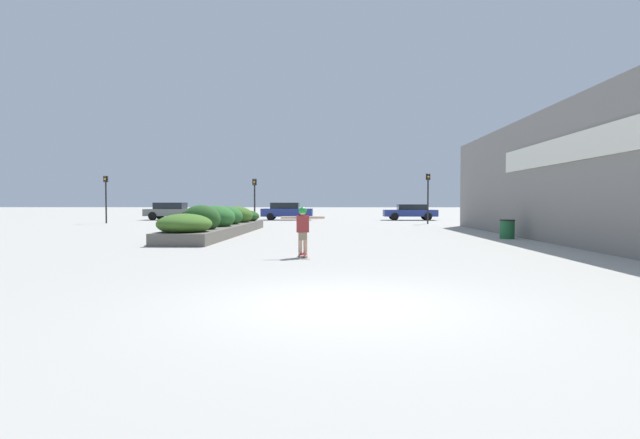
{
  "coord_description": "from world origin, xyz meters",
  "views": [
    {
      "loc": [
        -0.04,
        -7.4,
        1.53
      ],
      "look_at": [
        -0.73,
        11.6,
        0.88
      ],
      "focal_mm": 28.0,
      "sensor_mm": 36.0,
      "label": 1
    }
  ],
  "objects_px": {
    "car_leftmost": "(555,212)",
    "car_center_right": "(411,212)",
    "skateboard": "(303,255)",
    "traffic_light_left": "(255,193)",
    "skateboarder": "(303,225)",
    "traffic_light_right": "(428,190)",
    "car_center_left": "(172,211)",
    "car_rightmost": "(287,211)",
    "trash_bin": "(507,229)",
    "traffic_light_far_left": "(106,191)"
  },
  "relations": [
    {
      "from": "car_rightmost",
      "to": "traffic_light_left",
      "type": "relative_size",
      "value": 1.38
    },
    {
      "from": "skateboard",
      "to": "skateboarder",
      "type": "distance_m",
      "value": 0.82
    },
    {
      "from": "skateboard",
      "to": "car_rightmost",
      "type": "relative_size",
      "value": 0.16
    },
    {
      "from": "car_center_right",
      "to": "traffic_light_left",
      "type": "xyz_separation_m",
      "value": [
        -12.19,
        -8.03,
        1.47
      ]
    },
    {
      "from": "skateboarder",
      "to": "car_center_right",
      "type": "height_order",
      "value": "skateboarder"
    },
    {
      "from": "skateboarder",
      "to": "traffic_light_right",
      "type": "height_order",
      "value": "traffic_light_right"
    },
    {
      "from": "skateboard",
      "to": "traffic_light_far_left",
      "type": "relative_size",
      "value": 0.2
    },
    {
      "from": "trash_bin",
      "to": "car_center_left",
      "type": "xyz_separation_m",
      "value": [
        -21.63,
        21.78,
        0.41
      ]
    },
    {
      "from": "trash_bin",
      "to": "car_center_right",
      "type": "xyz_separation_m",
      "value": [
        -0.87,
        22.03,
        0.33
      ]
    },
    {
      "from": "traffic_light_far_left",
      "to": "car_center_right",
      "type": "bearing_deg",
      "value": 17.71
    },
    {
      "from": "car_center_left",
      "to": "traffic_light_far_left",
      "type": "xyz_separation_m",
      "value": [
        -2.45,
        -7.17,
        1.55
      ]
    },
    {
      "from": "traffic_light_left",
      "to": "traffic_light_right",
      "type": "height_order",
      "value": "traffic_light_right"
    },
    {
      "from": "trash_bin",
      "to": "car_center_left",
      "type": "distance_m",
      "value": 30.7
    },
    {
      "from": "traffic_light_right",
      "to": "car_rightmost",
      "type": "bearing_deg",
      "value": 144.86
    },
    {
      "from": "car_rightmost",
      "to": "skateboarder",
      "type": "bearing_deg",
      "value": 6.78
    },
    {
      "from": "car_center_left",
      "to": "car_rightmost",
      "type": "height_order",
      "value": "car_center_left"
    },
    {
      "from": "traffic_light_right",
      "to": "car_center_left",
      "type": "bearing_deg",
      "value": 160.73
    },
    {
      "from": "car_leftmost",
      "to": "car_center_right",
      "type": "relative_size",
      "value": 1.01
    },
    {
      "from": "traffic_light_left",
      "to": "traffic_light_far_left",
      "type": "bearing_deg",
      "value": 176.84
    },
    {
      "from": "trash_bin",
      "to": "car_leftmost",
      "type": "distance_m",
      "value": 19.86
    },
    {
      "from": "car_center_right",
      "to": "car_rightmost",
      "type": "relative_size",
      "value": 1.02
    },
    {
      "from": "skateboarder",
      "to": "car_leftmost",
      "type": "relative_size",
      "value": 0.29
    },
    {
      "from": "traffic_light_left",
      "to": "car_center_left",
      "type": "bearing_deg",
      "value": 137.8
    },
    {
      "from": "car_center_right",
      "to": "traffic_light_left",
      "type": "height_order",
      "value": "traffic_light_left"
    },
    {
      "from": "trash_bin",
      "to": "traffic_light_right",
      "type": "height_order",
      "value": "traffic_light_right"
    },
    {
      "from": "traffic_light_right",
      "to": "car_leftmost",
      "type": "bearing_deg",
      "value": 16.19
    },
    {
      "from": "skateboarder",
      "to": "skateboard",
      "type": "bearing_deg",
      "value": -99.55
    },
    {
      "from": "trash_bin",
      "to": "traffic_light_left",
      "type": "bearing_deg",
      "value": 132.99
    },
    {
      "from": "car_center_left",
      "to": "traffic_light_right",
      "type": "relative_size",
      "value": 1.29
    },
    {
      "from": "skateboarder",
      "to": "car_leftmost",
      "type": "bearing_deg",
      "value": 45.16
    },
    {
      "from": "car_center_left",
      "to": "trash_bin",
      "type": "bearing_deg",
      "value": 44.8
    },
    {
      "from": "skateboarder",
      "to": "car_leftmost",
      "type": "height_order",
      "value": "car_leftmost"
    },
    {
      "from": "car_center_right",
      "to": "traffic_light_far_left",
      "type": "height_order",
      "value": "traffic_light_far_left"
    },
    {
      "from": "car_leftmost",
      "to": "car_rightmost",
      "type": "relative_size",
      "value": 1.03
    },
    {
      "from": "skateboard",
      "to": "car_center_left",
      "type": "xyz_separation_m",
      "value": [
        -13.53,
        29.18,
        0.74
      ]
    },
    {
      "from": "car_center_right",
      "to": "car_center_left",
      "type": "bearing_deg",
      "value": 90.68
    },
    {
      "from": "car_center_left",
      "to": "traffic_light_left",
      "type": "xyz_separation_m",
      "value": [
        8.58,
        -7.78,
        1.4
      ]
    },
    {
      "from": "car_rightmost",
      "to": "traffic_light_right",
      "type": "height_order",
      "value": "traffic_light_right"
    },
    {
      "from": "skateboarder",
      "to": "car_leftmost",
      "type": "distance_m",
      "value": 30.43
    },
    {
      "from": "traffic_light_left",
      "to": "skateboarder",
      "type": "bearing_deg",
      "value": -76.97
    },
    {
      "from": "skateboard",
      "to": "traffic_light_left",
      "type": "relative_size",
      "value": 0.22
    },
    {
      "from": "skateboard",
      "to": "trash_bin",
      "type": "bearing_deg",
      "value": 32.84
    },
    {
      "from": "traffic_light_left",
      "to": "traffic_light_far_left",
      "type": "xyz_separation_m",
      "value": [
        -11.03,
        0.61,
        0.16
      ]
    },
    {
      "from": "skateboarder",
      "to": "car_center_left",
      "type": "xyz_separation_m",
      "value": [
        -13.53,
        29.18,
        -0.08
      ]
    },
    {
      "from": "car_leftmost",
      "to": "car_center_right",
      "type": "distance_m",
      "value": 11.31
    },
    {
      "from": "trash_bin",
      "to": "car_center_left",
      "type": "height_order",
      "value": "car_center_left"
    },
    {
      "from": "skateboard",
      "to": "car_leftmost",
      "type": "bearing_deg",
      "value": 45.16
    },
    {
      "from": "car_center_right",
      "to": "skateboarder",
      "type": "bearing_deg",
      "value": 166.19
    },
    {
      "from": "car_center_right",
      "to": "traffic_light_right",
      "type": "distance_m",
      "value": 7.74
    },
    {
      "from": "skateboard",
      "to": "traffic_light_right",
      "type": "relative_size",
      "value": 0.19
    }
  ]
}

